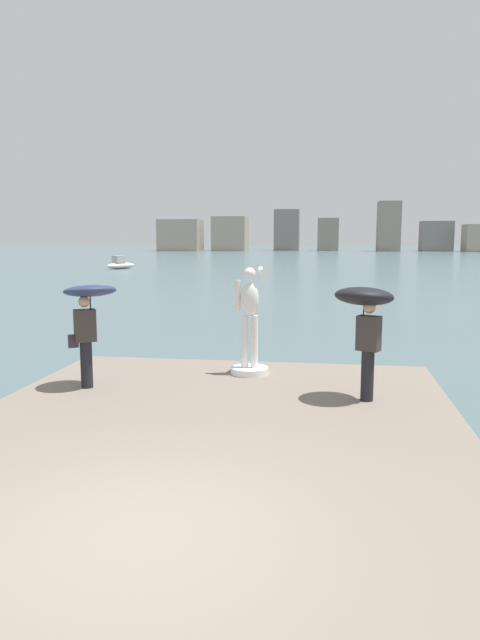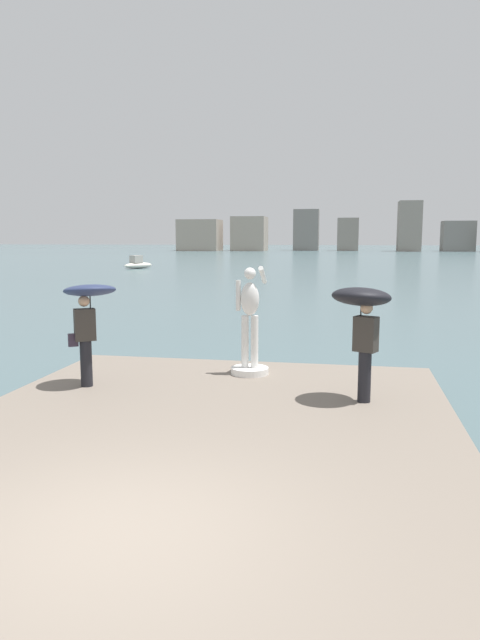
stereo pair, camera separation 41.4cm
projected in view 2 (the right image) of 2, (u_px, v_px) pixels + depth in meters
ground_plane at (321, 279)px, 44.63m from camera, size 400.00×400.00×0.00m
pier at (187, 457)px, 8.03m from camera, size 7.77×10.81×0.40m
statue_white_figure at (250, 332)px, 11.92m from camera, size 0.78×0.95×2.23m
onlooker_left at (88, 307)px, 10.88m from camera, size 1.35×1.35×1.99m
onlooker_right at (362, 310)px, 9.85m from camera, size 1.35×1.36×2.01m
boat_mid at (138, 264)px, 60.19m from camera, size 2.71×3.70×1.35m
distant_skyline at (333, 233)px, 135.75m from camera, size 78.94×13.50×11.35m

